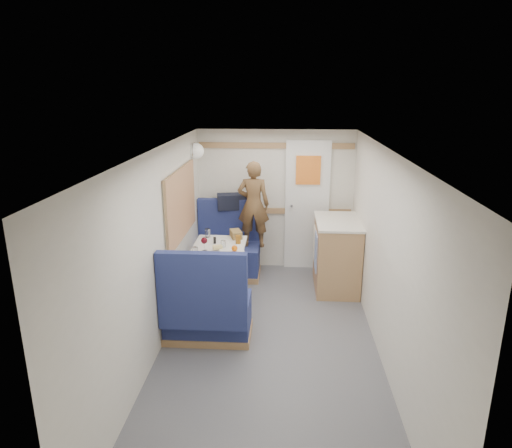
# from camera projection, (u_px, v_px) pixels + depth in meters

# --- Properties ---
(floor) EXTENTS (4.50, 4.50, 0.00)m
(floor) POSITION_uv_depth(u_px,v_px,m) (269.00, 348.00, 4.65)
(floor) COLOR #515156
(floor) RESTS_ON ground
(ceiling) EXTENTS (4.50, 4.50, 0.00)m
(ceiling) POSITION_uv_depth(u_px,v_px,m) (271.00, 152.00, 4.07)
(ceiling) COLOR silver
(ceiling) RESTS_ON wall_back
(wall_back) EXTENTS (2.20, 0.02, 2.00)m
(wall_back) POSITION_uv_depth(u_px,v_px,m) (275.00, 200.00, 6.51)
(wall_back) COLOR silver
(wall_back) RESTS_ON floor
(wall_left) EXTENTS (0.02, 4.50, 2.00)m
(wall_left) POSITION_uv_depth(u_px,v_px,m) (157.00, 254.00, 4.43)
(wall_left) COLOR silver
(wall_left) RESTS_ON floor
(wall_right) EXTENTS (0.02, 4.50, 2.00)m
(wall_right) POSITION_uv_depth(u_px,v_px,m) (386.00, 259.00, 4.29)
(wall_right) COLOR silver
(wall_right) RESTS_ON floor
(oak_trim_low) EXTENTS (2.15, 0.02, 0.08)m
(oak_trim_low) POSITION_uv_depth(u_px,v_px,m) (275.00, 211.00, 6.54)
(oak_trim_low) COLOR #A06D48
(oak_trim_low) RESTS_ON wall_back
(oak_trim_high) EXTENTS (2.15, 0.02, 0.08)m
(oak_trim_high) POSITION_uv_depth(u_px,v_px,m) (276.00, 146.00, 6.27)
(oak_trim_high) COLOR #A06D48
(oak_trim_high) RESTS_ON wall_back
(side_window) EXTENTS (0.04, 1.30, 0.72)m
(side_window) POSITION_uv_depth(u_px,v_px,m) (181.00, 204.00, 5.31)
(side_window) COLOR #98A28A
(side_window) RESTS_ON wall_left
(rear_door) EXTENTS (0.62, 0.12, 1.86)m
(rear_door) POSITION_uv_depth(u_px,v_px,m) (307.00, 203.00, 6.46)
(rear_door) COLOR white
(rear_door) RESTS_ON wall_back
(dinette_table) EXTENTS (0.62, 0.92, 0.72)m
(dinette_table) POSITION_uv_depth(u_px,v_px,m) (218.00, 259.00, 5.48)
(dinette_table) COLOR white
(dinette_table) RESTS_ON floor
(bench_far) EXTENTS (0.90, 0.59, 1.05)m
(bench_far) POSITION_uv_depth(u_px,v_px,m) (228.00, 255.00, 6.39)
(bench_far) COLOR #191A50
(bench_far) RESTS_ON floor
(bench_near) EXTENTS (0.90, 0.59, 1.05)m
(bench_near) POSITION_uv_depth(u_px,v_px,m) (207.00, 313.00, 4.73)
(bench_near) COLOR #191A50
(bench_near) RESTS_ON floor
(ledge) EXTENTS (0.90, 0.14, 0.04)m
(ledge) POSITION_uv_depth(u_px,v_px,m) (229.00, 210.00, 6.46)
(ledge) COLOR #A06D48
(ledge) RESTS_ON bench_far
(dome_light) EXTENTS (0.20, 0.20, 0.20)m
(dome_light) POSITION_uv_depth(u_px,v_px,m) (196.00, 151.00, 5.98)
(dome_light) COLOR white
(dome_light) RESTS_ON wall_left
(galley_counter) EXTENTS (0.57, 0.92, 0.92)m
(galley_counter) POSITION_uv_depth(u_px,v_px,m) (336.00, 254.00, 5.95)
(galley_counter) COLOR #A06D48
(galley_counter) RESTS_ON floor
(person) EXTENTS (0.44, 0.29, 1.18)m
(person) POSITION_uv_depth(u_px,v_px,m) (253.00, 204.00, 6.13)
(person) COLOR brown
(person) RESTS_ON bench_far
(duffel_bag) EXTENTS (0.48, 0.30, 0.21)m
(duffel_bag) POSITION_uv_depth(u_px,v_px,m) (233.00, 201.00, 6.42)
(duffel_bag) COLOR black
(duffel_bag) RESTS_ON ledge
(tray) EXTENTS (0.36, 0.43, 0.02)m
(tray) POSITION_uv_depth(u_px,v_px,m) (232.00, 251.00, 5.28)
(tray) COLOR white
(tray) RESTS_ON dinette_table
(orange_fruit) EXTENTS (0.07, 0.07, 0.07)m
(orange_fruit) POSITION_uv_depth(u_px,v_px,m) (235.00, 248.00, 5.24)
(orange_fruit) COLOR #E6610A
(orange_fruit) RESTS_ON tray
(cheese_block) EXTENTS (0.12, 0.10, 0.04)m
(cheese_block) POSITION_uv_depth(u_px,v_px,m) (218.00, 247.00, 5.33)
(cheese_block) COLOR #DDC480
(cheese_block) RESTS_ON tray
(wine_glass) EXTENTS (0.08, 0.08, 0.17)m
(wine_glass) POSITION_uv_depth(u_px,v_px,m) (204.00, 241.00, 5.27)
(wine_glass) COLOR white
(wine_glass) RESTS_ON dinette_table
(tumbler_left) EXTENTS (0.07, 0.07, 0.11)m
(tumbler_left) POSITION_uv_depth(u_px,v_px,m) (195.00, 252.00, 5.12)
(tumbler_left) COLOR white
(tumbler_left) RESTS_ON dinette_table
(tumbler_mid) EXTENTS (0.07, 0.07, 0.11)m
(tumbler_mid) POSITION_uv_depth(u_px,v_px,m) (208.00, 233.00, 5.79)
(tumbler_mid) COLOR white
(tumbler_mid) RESTS_ON dinette_table
(tumbler_right) EXTENTS (0.06, 0.06, 0.10)m
(tumbler_right) POSITION_uv_depth(u_px,v_px,m) (223.00, 245.00, 5.38)
(tumbler_right) COLOR white
(tumbler_right) RESTS_ON dinette_table
(beer_glass) EXTENTS (0.06, 0.06, 0.10)m
(beer_glass) POSITION_uv_depth(u_px,v_px,m) (238.00, 240.00, 5.55)
(beer_glass) COLOR #945915
(beer_glass) RESTS_ON dinette_table
(pepper_grinder) EXTENTS (0.03, 0.03, 0.09)m
(pepper_grinder) POSITION_uv_depth(u_px,v_px,m) (215.00, 240.00, 5.56)
(pepper_grinder) COLOR black
(pepper_grinder) RESTS_ON dinette_table
(salt_grinder) EXTENTS (0.04, 0.04, 0.09)m
(salt_grinder) POSITION_uv_depth(u_px,v_px,m) (215.00, 240.00, 5.57)
(salt_grinder) COLOR silver
(salt_grinder) RESTS_ON dinette_table
(bread_loaf) EXTENTS (0.18, 0.25, 0.09)m
(bread_loaf) POSITION_uv_depth(u_px,v_px,m) (236.00, 234.00, 5.77)
(bread_loaf) COLOR olive
(bread_loaf) RESTS_ON dinette_table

